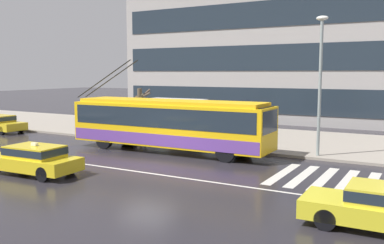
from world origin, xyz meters
The scene contains 15 objects.
ground_plane centered at (0.00, 0.00, 0.00)m, with size 160.00×160.00×0.00m, color #27242A.
sidewalk_slab centered at (0.00, 10.28, 0.07)m, with size 80.00×10.00×0.14m, color gray.
crosswalk_stripe_edge_near centered at (6.06, 1.64, 0.00)m, with size 0.44×4.40×0.01m, color beige.
crosswalk_stripe_inner_a centered at (6.96, 1.64, 0.00)m, with size 0.44×4.40×0.01m, color beige.
crosswalk_stripe_center centered at (7.86, 1.64, 0.00)m, with size 0.44×4.40×0.01m, color beige.
crosswalk_stripe_inner_b centered at (8.76, 1.64, 0.00)m, with size 0.44×4.40×0.01m, color beige.
crosswalk_stripe_edge_far centered at (9.66, 1.64, 0.00)m, with size 0.44×4.40×0.01m, color beige.
lane_centre_line centered at (0.00, -1.20, 0.00)m, with size 72.00×0.14×0.01m, color silver.
trolleybus centered at (-1.12, 3.68, 1.60)m, with size 12.36×2.69×5.17m.
taxi_oncoming_near centered at (-3.36, -3.81, 0.70)m, with size 4.41×2.01×1.39m.
bus_shelter centered at (-2.52, 6.74, 2.11)m, with size 3.85×1.74×2.63m.
pedestrian_at_shelter centered at (0.97, 5.99, 1.73)m, with size 1.24×1.24×1.97m.
pedestrian_approaching_curb centered at (-6.03, 7.08, 1.68)m, with size 1.29×1.29×1.98m.
street_lamp centered at (6.60, 5.84, 4.31)m, with size 0.60×0.32×7.10m.
street_tree_bare centered at (-6.74, 8.58, 1.93)m, with size 1.17×1.90×3.14m.
Camera 1 is at (11.66, -16.29, 4.41)m, focal length 39.93 mm.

